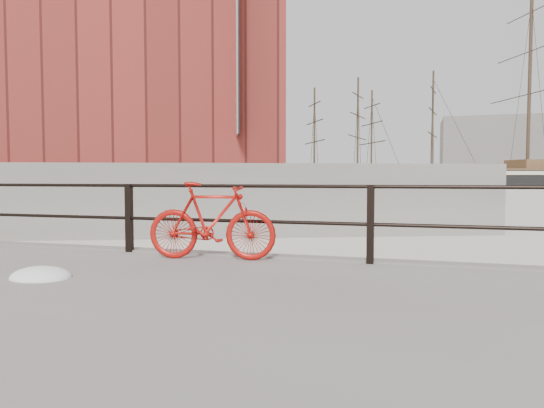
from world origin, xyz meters
The scene contains 12 objects.
far_quay centered at (-40.00, 72.00, 0.90)m, with size 24.00×150.00×1.80m, color gray.
bicycle centered at (-5.56, -0.44, 0.87)m, with size 1.72×0.26×1.04m, color #AF110B.
schooner_mid centered at (-6.32, 72.80, 0.00)m, with size 25.61×10.84×18.72m, color silver, non-canonical shape.
schooner_left centered at (-14.20, 72.15, 0.00)m, with size 21.58×9.81×16.67m, color white, non-canonical shape.
workboat_near centered at (-29.40, 31.14, 0.00)m, with size 12.61×4.20×7.00m, color black, non-canonical shape.
workboat_far centered at (-29.78, 39.05, 0.00)m, with size 10.49×3.62×7.00m, color black, non-canonical shape.
apartment_terracotta centered at (-21.25, 20.26, 11.90)m, with size 20.00×15.00×20.20m, color maroon.
apartment_mustard centered at (-29.49, 40.65, 12.90)m, with size 22.00×15.00×22.20m, color gold.
apartment_cream centered at (-38.11, 61.98, 12.40)m, with size 20.00×15.00×21.20m, color beige.
apartment_grey centered at (-46.35, 82.38, 13.40)m, with size 22.00×15.00×23.20m, color #A3A49E.
apartment_brick centered at (-54.97, 103.70, 12.40)m, with size 24.00×15.00×21.20m, color brown.
industrial_west centered at (20.00, 140.00, 9.00)m, with size 32.00×18.00×18.00m, color gray.
Camera 1 is at (-2.96, -6.37, 1.43)m, focal length 32.00 mm.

